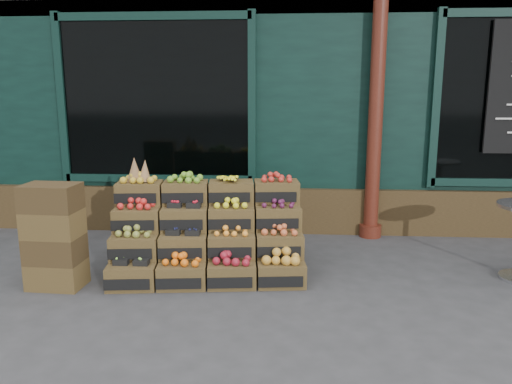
{
  "coord_description": "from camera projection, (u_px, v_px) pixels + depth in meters",
  "views": [
    {
      "loc": [
        0.14,
        -4.29,
        1.88
      ],
      "look_at": [
        -0.2,
        0.7,
        0.85
      ],
      "focal_mm": 35.0,
      "sensor_mm": 36.0,
      "label": 1
    }
  ],
  "objects": [
    {
      "name": "shopkeeper",
      "position": [
        183.0,
        147.0,
        7.02
      ],
      "size": [
        0.9,
        0.71,
        2.16
      ],
      "primitive_type": "imported",
      "rotation": [
        0.0,
        0.0,
        3.42
      ],
      "color": "#1E6C2A",
      "rests_on": "ground"
    },
    {
      "name": "crate_display",
      "position": [
        208.0,
        238.0,
        5.18
      ],
      "size": [
        2.0,
        1.14,
        1.2
      ],
      "rotation": [
        0.0,
        0.0,
        0.11
      ],
      "color": "#4D3B1E",
      "rests_on": "ground"
    },
    {
      "name": "ground",
      "position": [
        272.0,
        298.0,
        4.59
      ],
      "size": [
        60.0,
        60.0,
        0.0
      ],
      "primitive_type": "plane",
      "color": "#373739",
      "rests_on": "ground"
    },
    {
      "name": "shop_facade",
      "position": [
        283.0,
        60.0,
        9.09
      ],
      "size": [
        12.0,
        6.24,
        4.8
      ],
      "color": "black",
      "rests_on": "ground"
    },
    {
      "name": "spare_crates",
      "position": [
        54.0,
        236.0,
        4.76
      ],
      "size": [
        0.52,
        0.37,
        1.01
      ],
      "rotation": [
        0.0,
        0.0,
        -0.05
      ],
      "color": "#4D3B1E",
      "rests_on": "ground"
    }
  ]
}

